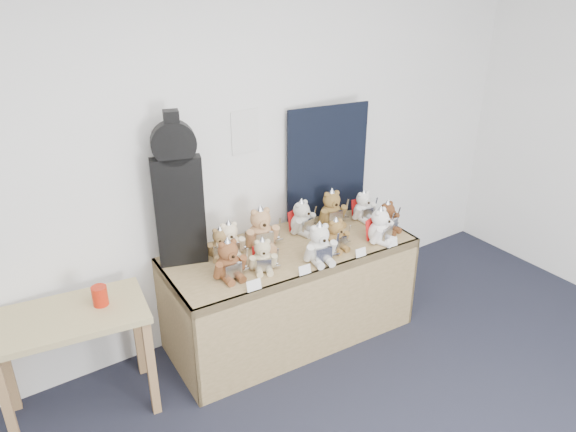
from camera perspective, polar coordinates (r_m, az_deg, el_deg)
room_shell at (r=3.83m, az=-4.37°, el=8.54°), size 6.00×6.00×6.00m
display_table at (r=3.90m, az=0.70°, el=-5.71°), size 1.77×0.82×0.72m
side_table at (r=3.53m, az=-21.12°, el=-10.92°), size 0.92×0.60×0.72m
guitar_case at (r=3.55m, az=-11.12°, el=2.37°), size 0.32×0.18×1.02m
navy_board at (r=4.20m, az=3.99°, el=5.46°), size 0.64×0.13×0.86m
red_cup at (r=3.45m, az=-18.57°, el=-7.69°), size 0.09×0.09×0.12m
teddy_front_far_left at (r=3.50m, az=-6.02°, el=-4.56°), size 0.24×0.20×0.30m
teddy_front_left at (r=3.58m, az=-2.59°, el=-4.12°), size 0.20×0.20×0.25m
teddy_front_centre at (r=3.67m, az=3.23°, el=-2.93°), size 0.25×0.22×0.31m
teddy_front_right at (r=3.83m, az=4.89°, el=-2.00°), size 0.21×0.16×0.25m
teddy_front_far_right at (r=3.96m, az=9.35°, el=-1.09°), size 0.24×0.22×0.29m
teddy_front_end at (r=4.12m, az=10.06°, el=-0.22°), size 0.22×0.19×0.26m
teddy_back_left at (r=3.76m, az=-5.96°, el=-2.49°), size 0.23×0.20×0.28m
teddy_back_centre_left at (r=3.83m, az=-2.75°, el=-1.40°), size 0.27×0.24×0.33m
teddy_back_centre_right at (r=4.03m, az=1.42°, el=-0.26°), size 0.24×0.21×0.28m
teddy_back_right at (r=4.17m, az=4.47°, el=0.70°), size 0.25×0.21×0.30m
teddy_back_end at (r=4.28m, az=7.67°, el=0.94°), size 0.21×0.18×0.26m
teddy_back_far_left at (r=3.74m, az=-6.85°, el=-2.87°), size 0.19×0.20×0.24m
entry_card_a at (r=3.41m, az=-3.48°, el=-7.04°), size 0.10×0.03×0.07m
entry_card_b at (r=3.56m, az=1.72°, el=-5.49°), size 0.09×0.02×0.06m
entry_card_c at (r=3.79m, az=7.41°, el=-3.69°), size 0.08×0.02×0.06m
entry_card_d at (r=3.94m, az=10.53°, el=-2.64°), size 0.09×0.02×0.06m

